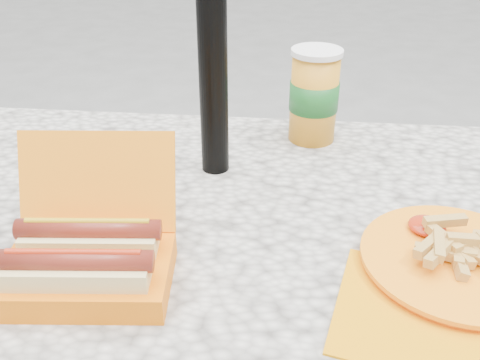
# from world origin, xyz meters

# --- Properties ---
(picnic_table) EXTENTS (1.20, 0.80, 0.75)m
(picnic_table) POSITION_xyz_m (0.00, 0.00, 0.64)
(picnic_table) COLOR beige
(picnic_table) RESTS_ON ground
(hotdog_box) EXTENTS (0.24, 0.22, 0.17)m
(hotdog_box) POSITION_xyz_m (-0.12, -0.17, 0.79)
(hotdog_box) COLOR orange
(hotdog_box) RESTS_ON picnic_table
(fries_plate) EXTENTS (0.32, 0.36, 0.05)m
(fries_plate) POSITION_xyz_m (0.37, -0.10, 0.76)
(fries_plate) COLOR orange
(fries_plate) RESTS_ON picnic_table
(soda_cup) EXTENTS (0.10, 0.10, 0.19)m
(soda_cup) POSITION_xyz_m (0.18, 0.31, 0.84)
(soda_cup) COLOR orange
(soda_cup) RESTS_ON picnic_table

